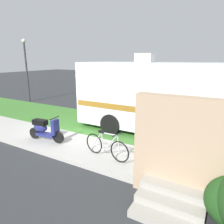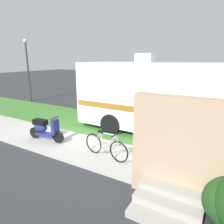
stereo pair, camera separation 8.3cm
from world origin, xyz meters
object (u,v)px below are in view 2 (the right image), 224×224
street_lamp_post (28,65)px  scooter (45,129)px  motorhome_rv (174,97)px  bicycle (106,146)px  pickup_truck_near (184,97)px  bottle_green (215,171)px

street_lamp_post → scooter: bearing=-35.2°
motorhome_rv → street_lamp_post: 11.30m
bicycle → pickup_truck_near: size_ratio=0.33×
bicycle → street_lamp_post: (-9.89, 5.05, 2.22)m
bottle_green → street_lamp_post: 13.92m
bottle_green → street_lamp_post: street_lamp_post is taller
bicycle → bottle_green: bearing=10.9°
motorhome_rv → pickup_truck_near: 4.12m
motorhome_rv → street_lamp_post: street_lamp_post is taller
scooter → pickup_truck_near: pickup_truck_near is taller
scooter → bicycle: scooter is taller
bottle_green → motorhome_rv: bearing=125.1°
motorhome_rv → pickup_truck_near: size_ratio=1.51×
bicycle → bottle_green: 3.13m
bicycle → pickup_truck_near: pickup_truck_near is taller
pickup_truck_near → bottle_green: (2.23, -6.68, -0.70)m
bottle_green → street_lamp_post: (-12.95, 4.46, 2.47)m
motorhome_rv → scooter: bearing=-141.0°
bottle_green → street_lamp_post: size_ratio=0.07×
bottle_green → street_lamp_post: bearing=161.0°
bottle_green → scooter: bearing=-174.4°
motorhome_rv → bottle_green: (1.85, -2.63, -1.41)m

